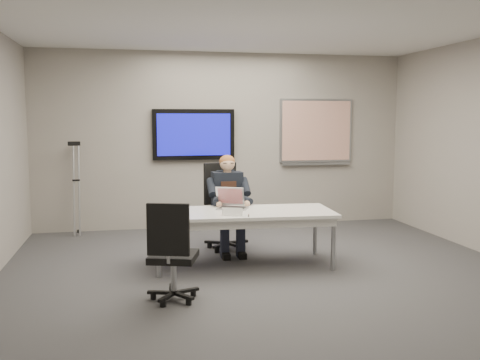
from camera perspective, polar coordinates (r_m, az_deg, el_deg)
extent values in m
cube|color=#373739|center=(5.98, 3.42, -10.51)|extent=(6.00, 6.00, 0.02)
cube|color=silver|center=(5.81, 3.62, 16.92)|extent=(6.00, 6.00, 0.02)
cube|color=#9E988E|center=(8.65, -1.70, 4.24)|extent=(6.00, 0.02, 2.80)
cube|color=#9E988E|center=(2.95, 18.94, -0.78)|extent=(6.00, 0.02, 2.80)
cube|color=white|center=(6.37, 0.33, -3.48)|extent=(2.19, 1.02, 0.04)
cube|color=silver|center=(6.38, 0.33, -4.11)|extent=(2.10, 0.93, 0.09)
cylinder|color=#92959A|center=(6.00, -8.68, -7.41)|extent=(0.05, 0.05, 0.62)
cylinder|color=#92959A|center=(6.31, 9.92, -6.75)|extent=(0.05, 0.05, 0.62)
cylinder|color=#92959A|center=(6.73, -8.63, -5.87)|extent=(0.05, 0.05, 0.62)
cylinder|color=#92959A|center=(7.00, 8.01, -5.37)|extent=(0.05, 0.05, 0.62)
cube|color=black|center=(8.53, -4.96, 4.86)|extent=(1.30, 0.08, 0.80)
cube|color=#0D0E92|center=(8.48, -4.93, 4.85)|extent=(1.16, 0.01, 0.66)
cube|color=#92959A|center=(9.02, 8.11, 5.23)|extent=(1.25, 0.04, 1.05)
cube|color=white|center=(9.00, 8.16, 5.23)|extent=(1.18, 0.01, 0.98)
cube|color=#92959A|center=(9.02, 8.13, 1.73)|extent=(1.18, 0.05, 0.04)
cylinder|color=#92959A|center=(7.22, -1.43, -4.99)|extent=(0.07, 0.07, 0.39)
cube|color=black|center=(7.18, -1.44, -3.45)|extent=(0.59, 0.59, 0.08)
cube|color=black|center=(7.35, -2.14, -0.37)|extent=(0.46, 0.15, 0.57)
cylinder|color=#92959A|center=(5.29, -7.08, -9.89)|extent=(0.06, 0.06, 0.34)
cube|color=black|center=(5.24, -7.11, -8.12)|extent=(0.54, 0.54, 0.07)
cube|color=black|center=(4.97, -7.67, -5.27)|extent=(0.39, 0.16, 0.49)
cube|color=black|center=(7.11, -1.39, -1.32)|extent=(0.41, 0.25, 0.54)
cube|color=#351F15|center=(6.99, -1.22, -1.22)|extent=(0.21, 0.03, 0.26)
sphere|color=#E9B78F|center=(7.03, -1.36, 1.76)|extent=(0.20, 0.20, 0.20)
ellipsoid|color=#995327|center=(7.05, -1.38, 1.99)|extent=(0.21, 0.21, 0.17)
cube|color=#ABABAD|center=(6.51, -0.80, -3.02)|extent=(0.43, 0.37, 0.02)
cube|color=black|center=(6.49, -0.79, -2.94)|extent=(0.34, 0.28, 0.00)
cube|color=#ABABAD|center=(6.64, -1.07, -1.73)|extent=(0.36, 0.23, 0.23)
cube|color=red|center=(6.63, -1.05, -1.72)|extent=(0.31, 0.19, 0.20)
cylinder|color=black|center=(6.05, 0.92, -3.80)|extent=(0.04, 0.13, 0.01)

